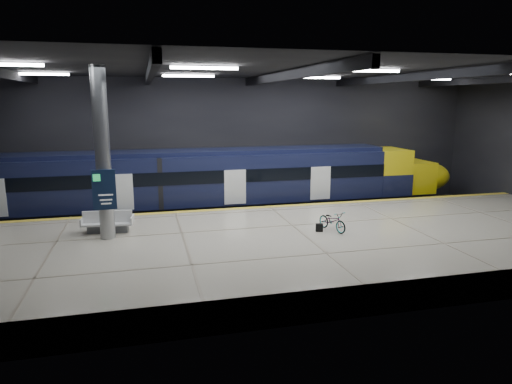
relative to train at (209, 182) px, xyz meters
name	(u,v)px	position (x,y,z in m)	size (l,w,h in m)	color
ground	(286,242)	(2.83, -5.50, -2.06)	(30.00, 30.00, 0.00)	black
room_shell	(287,121)	(2.83, -5.49, 3.66)	(30.10, 16.10, 8.05)	black
platform	(304,247)	(2.83, -8.00, -1.51)	(30.00, 11.00, 1.10)	#BEB3A1
safety_strip	(270,207)	(2.83, -2.75, -0.95)	(30.00, 0.40, 0.01)	yellow
rails	(257,213)	(2.83, 0.00, -1.98)	(30.00, 1.52, 0.16)	gray
train	(209,182)	(0.00, 0.00, 0.00)	(29.40, 2.84, 3.79)	black
bench	(108,224)	(-5.22, -5.60, -0.63)	(2.21, 1.11, 0.94)	#595B60
bicycle	(332,221)	(4.22, -7.74, -0.52)	(0.58, 1.67, 0.88)	#99999E
pannier_bag	(319,228)	(3.62, -7.74, -0.78)	(0.30, 0.18, 0.35)	black
info_column	(103,157)	(-5.17, -6.52, 2.40)	(0.90, 0.78, 6.90)	#9EA0A5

